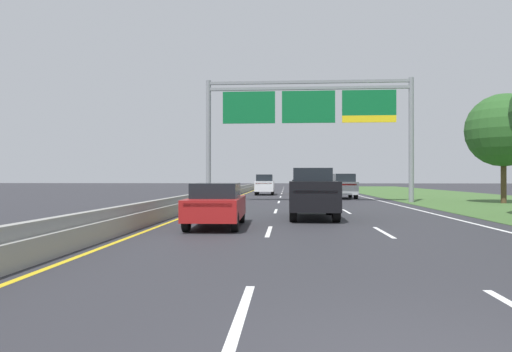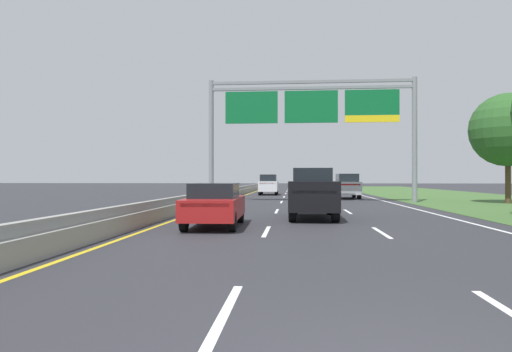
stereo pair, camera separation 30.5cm
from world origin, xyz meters
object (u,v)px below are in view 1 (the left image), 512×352
(car_silver_right_lane_suv, at_px, (343,186))
(roadside_tree_mid, at_px, (503,130))
(overhead_sign_gantry, at_px, (308,114))
(car_red_left_lane_sedan, at_px, (216,204))
(car_white_left_lane_suv, at_px, (265,184))
(pickup_truck_black, at_px, (313,193))
(car_gold_centre_lane_sedan, at_px, (299,186))

(car_silver_right_lane_suv, relative_size, roadside_tree_mid, 0.62)
(overhead_sign_gantry, bearing_deg, car_red_left_lane_sedan, -103.67)
(overhead_sign_gantry, xyz_separation_m, car_white_left_lane_suv, (-3.87, 14.00, -5.33))
(overhead_sign_gantry, height_order, pickup_truck_black, overhead_sign_gantry)
(pickup_truck_black, relative_size, roadside_tree_mid, 0.72)
(roadside_tree_mid, bearing_deg, car_silver_right_lane_suv, 144.99)
(car_gold_centre_lane_sedan, bearing_deg, overhead_sign_gantry, -179.35)
(pickup_truck_black, bearing_deg, car_red_left_lane_sedan, 138.19)
(car_gold_centre_lane_sedan, xyz_separation_m, car_silver_right_lane_suv, (3.49, -11.51, 0.28))
(pickup_truck_black, distance_m, roadside_tree_mid, 18.74)
(overhead_sign_gantry, xyz_separation_m, pickup_truck_black, (-0.42, -12.87, -5.36))
(pickup_truck_black, distance_m, car_red_left_lane_sedan, 5.39)
(overhead_sign_gantry, bearing_deg, pickup_truck_black, -91.86)
(car_white_left_lane_suv, relative_size, car_silver_right_lane_suv, 1.00)
(pickup_truck_black, bearing_deg, car_white_left_lane_suv, 8.50)
(pickup_truck_black, height_order, car_silver_right_lane_suv, pickup_truck_black)
(car_silver_right_lane_suv, bearing_deg, car_red_left_lane_sedan, 161.88)
(pickup_truck_black, relative_size, car_white_left_lane_suv, 1.15)
(car_red_left_lane_sedan, distance_m, roadside_tree_mid, 24.05)
(car_red_left_lane_sedan, relative_size, roadside_tree_mid, 0.59)
(car_gold_centre_lane_sedan, height_order, car_red_left_lane_sedan, same)
(overhead_sign_gantry, distance_m, car_gold_centre_lane_sedan, 18.64)
(car_red_left_lane_sedan, bearing_deg, pickup_truck_black, -44.66)
(car_gold_centre_lane_sedan, height_order, car_silver_right_lane_suv, car_silver_right_lane_suv)
(overhead_sign_gantry, bearing_deg, car_gold_centre_lane_sedan, 90.65)
(car_red_left_lane_sedan, bearing_deg, car_gold_centre_lane_sedan, -8.08)
(pickup_truck_black, xyz_separation_m, car_silver_right_lane_suv, (3.70, 19.13, 0.02))
(pickup_truck_black, distance_m, car_white_left_lane_suv, 27.08)
(overhead_sign_gantry, height_order, car_silver_right_lane_suv, overhead_sign_gantry)
(roadside_tree_mid, bearing_deg, car_gold_centre_lane_sedan, 126.12)
(overhead_sign_gantry, bearing_deg, car_silver_right_lane_suv, 62.31)
(pickup_truck_black, distance_m, car_silver_right_lane_suv, 19.49)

